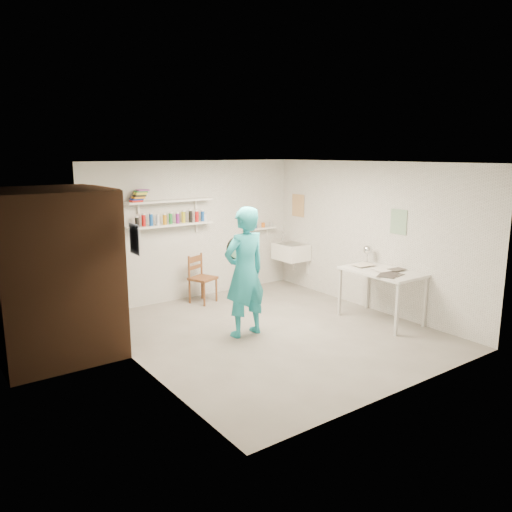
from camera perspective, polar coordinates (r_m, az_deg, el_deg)
floor at (r=7.27m, az=1.86°, el=-8.74°), size 4.00×4.50×0.02m
ceiling at (r=6.81m, az=2.00°, el=10.71°), size 4.00×4.50×0.02m
wall_back at (r=8.81m, az=-7.09°, el=2.96°), size 4.00×0.02×2.40m
wall_front at (r=5.38m, az=16.82°, el=-3.12°), size 4.00×0.02×2.40m
wall_left at (r=5.95m, az=-13.59°, el=-1.52°), size 0.02×4.50×2.40m
wall_right at (r=8.30m, az=13.00°, el=2.21°), size 0.02×4.50×2.40m
doorway_recess at (r=6.97m, az=-16.65°, el=-1.46°), size 0.02×0.90×2.00m
corridor_box at (r=6.77m, az=-22.34°, el=-1.81°), size 1.40×1.50×2.10m
door_lintel at (r=6.82m, az=-17.01°, el=7.18°), size 0.06×1.05×0.10m
door_jamb_near at (r=6.51m, az=-15.02°, el=-2.27°), size 0.06×0.10×2.00m
door_jamb_far at (r=7.44m, az=-17.78°, el=-0.72°), size 0.06×0.10×2.00m
shelf_lower at (r=8.45m, az=-9.67°, el=3.53°), size 1.50×0.22×0.03m
shelf_upper at (r=8.40m, az=-9.76°, el=6.23°), size 1.50×0.22×0.03m
ledge_shelf at (r=9.46m, az=0.38°, el=3.16°), size 0.70×0.14×0.03m
poster_left at (r=5.94m, az=-13.74°, el=1.89°), size 0.01×0.28×0.36m
poster_right_a at (r=9.51m, az=4.83°, el=5.77°), size 0.01×0.34×0.42m
poster_right_b at (r=7.89m, az=15.98°, el=3.78°), size 0.01×0.30×0.38m
belfast_sink at (r=9.41m, az=4.03°, el=0.49°), size 0.48×0.60×0.30m
man at (r=6.90m, az=-1.29°, el=-1.86°), size 0.69×0.47×1.82m
wall_clock at (r=7.02m, az=-2.23°, el=0.90°), size 0.33×0.05×0.33m
wooden_chair at (r=8.57m, az=-6.10°, el=-2.56°), size 0.51×0.50×0.85m
work_table at (r=7.83m, az=14.09°, el=-4.44°), size 0.71×1.19×0.79m
desk_lamp at (r=8.14m, az=12.66°, el=0.71°), size 0.15×0.15×0.15m
spray_cans at (r=8.43m, az=-9.69°, el=4.20°), size 1.34×0.06×0.17m
book_stack at (r=8.17m, az=-13.21°, el=6.74°), size 0.30×0.14×0.20m
ledge_pots at (r=9.45m, az=0.38°, el=3.52°), size 0.48×0.07×0.09m
papers at (r=7.73m, az=14.24°, el=-1.49°), size 0.30×0.22×0.03m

